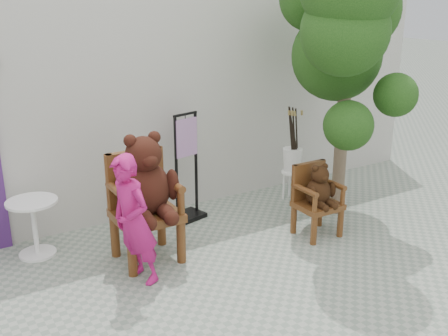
% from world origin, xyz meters
% --- Properties ---
extents(ground_plane, '(60.00, 60.00, 0.00)m').
position_xyz_m(ground_plane, '(0.00, 0.00, 0.00)').
color(ground_plane, gray).
rests_on(ground_plane, ground).
extents(back_wall, '(9.00, 1.00, 3.00)m').
position_xyz_m(back_wall, '(0.00, 3.10, 1.50)').
color(back_wall, beige).
rests_on(back_wall, ground).
extents(chair_big, '(0.74, 0.82, 1.55)m').
position_xyz_m(chair_big, '(-1.07, 1.36, 0.88)').
color(chair_big, '#4A280F').
rests_on(chair_big, ground).
extents(chair_small, '(0.54, 0.52, 0.97)m').
position_xyz_m(chair_small, '(1.09, 0.84, 0.58)').
color(chair_small, '#4A280F').
rests_on(chair_small, ground).
extents(person, '(0.49, 0.62, 1.48)m').
position_xyz_m(person, '(-1.40, 0.89, 0.74)').
color(person, '#B21666').
rests_on(person, ground).
extents(cafe_table, '(0.60, 0.60, 0.70)m').
position_xyz_m(cafe_table, '(-2.18, 2.15, 0.44)').
color(cafe_table, white).
rests_on(cafe_table, ground).
extents(display_stand, '(0.52, 0.45, 1.51)m').
position_xyz_m(display_stand, '(-0.11, 2.18, 0.58)').
color(display_stand, black).
rests_on(display_stand, ground).
extents(stool_bucket, '(0.32, 0.32, 1.45)m').
position_xyz_m(stool_bucket, '(1.59, 1.99, 0.64)').
color(stool_bucket, white).
rests_on(stool_bucket, ground).
extents(tree, '(1.98, 2.12, 3.71)m').
position_xyz_m(tree, '(1.67, 1.15, 2.61)').
color(tree, brown).
rests_on(tree, ground).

